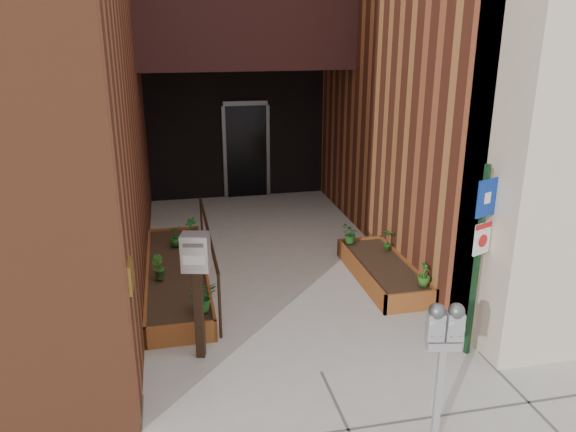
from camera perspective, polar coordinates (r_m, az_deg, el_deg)
ground at (r=6.71m, az=3.39°, el=-15.55°), size 80.00×80.00×0.00m
planter_left at (r=8.82m, az=-11.21°, el=-6.07°), size 0.90×3.60×0.30m
planter_right at (r=8.93m, az=9.58°, el=-5.61°), size 0.80×2.20×0.30m
handrail at (r=8.55m, az=-8.11°, el=-2.23°), size 0.04×3.34×0.90m
parking_meter at (r=5.33m, az=15.57°, el=-11.73°), size 0.34×0.18×1.47m
sign_post at (r=6.74m, az=18.95°, el=-2.55°), size 0.30×0.14×2.36m
payment_dropbox at (r=6.53m, az=-9.28°, el=-5.43°), size 0.36×0.30×1.57m
shrub_left_a at (r=7.33m, az=-8.71°, el=-8.02°), size 0.45×0.45×0.41m
shrub_left_b at (r=8.34m, az=-13.05°, el=-5.09°), size 0.27×0.27×0.35m
shrub_left_c at (r=9.52m, az=-11.43°, el=-2.01°), size 0.26×0.26×0.33m
shrub_left_d at (r=9.69m, az=-9.76°, el=-1.29°), size 0.30×0.30×0.41m
shrub_right_a at (r=8.15m, az=13.66°, el=-5.78°), size 0.27×0.27×0.34m
shrub_right_b at (r=9.27m, az=10.13°, el=-2.36°), size 0.27×0.27×0.37m
shrub_right_c at (r=9.49m, az=6.34°, el=-1.83°), size 0.41×0.41×0.32m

